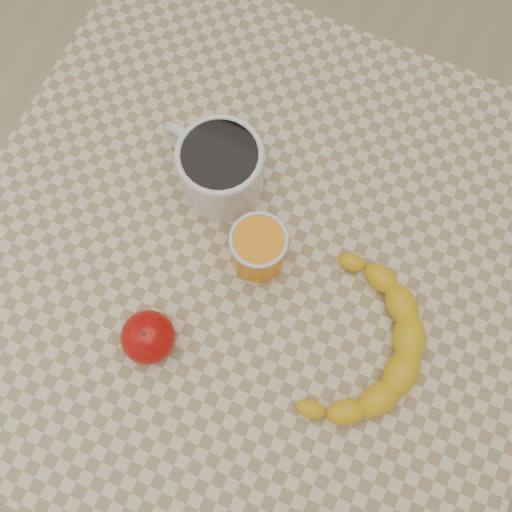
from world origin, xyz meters
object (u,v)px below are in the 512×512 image
at_px(banana, 362,347).
at_px(apple, 148,337).
at_px(orange_juice_glass, 259,249).
at_px(table, 256,276).
at_px(coffee_mug, 219,167).

bearing_deg(banana, apple, -154.73).
bearing_deg(apple, orange_juice_glass, 63.41).
bearing_deg(banana, orange_juice_glass, 164.30).
bearing_deg(table, apple, -116.52).
bearing_deg(orange_juice_glass, table, -119.86).
height_order(apple, banana, apple).
relative_size(table, apple, 9.31).
xyz_separation_m(table, banana, (0.17, -0.05, 0.11)).
xyz_separation_m(table, coffee_mug, (-0.09, 0.08, 0.14)).
height_order(table, banana, banana).
bearing_deg(table, coffee_mug, 137.62).
xyz_separation_m(coffee_mug, apple, (0.01, -0.24, -0.02)).
height_order(coffee_mug, banana, coffee_mug).
height_order(table, orange_juice_glass, orange_juice_glass).
height_order(orange_juice_glass, apple, orange_juice_glass).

